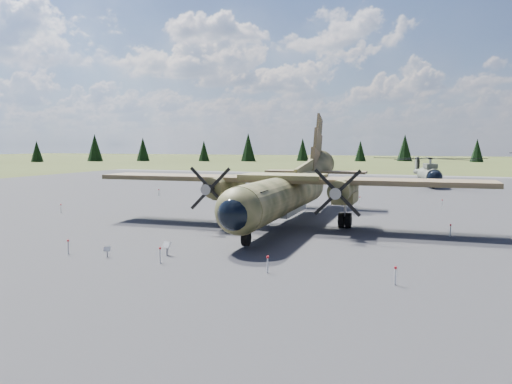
% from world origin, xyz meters
% --- Properties ---
extents(ground, '(500.00, 500.00, 0.00)m').
position_xyz_m(ground, '(0.00, 0.00, 0.00)').
color(ground, '#495425').
rests_on(ground, ground).
extents(apron, '(120.00, 120.00, 0.04)m').
position_xyz_m(apron, '(0.00, 10.00, 0.00)').
color(apron, slate).
rests_on(apron, ground).
extents(transport_plane, '(30.15, 27.41, 9.95)m').
position_xyz_m(transport_plane, '(4.44, 1.51, 2.86)').
color(transport_plane, '#414424').
rests_on(transport_plane, ground).
extents(helicopter_near, '(20.42, 21.55, 4.32)m').
position_xyz_m(helicopter_near, '(14.24, 41.12, 3.06)').
color(helicopter_near, slate).
rests_on(helicopter_near, ground).
extents(info_placard_left, '(0.42, 0.28, 0.60)m').
position_xyz_m(info_placard_left, '(-1.50, -13.31, 0.40)').
color(info_placard_left, gray).
rests_on(info_placard_left, ground).
extents(info_placard_right, '(0.54, 0.36, 0.78)m').
position_xyz_m(info_placard_right, '(1.37, -11.74, 0.52)').
color(info_placard_right, gray).
rests_on(info_placard_right, ground).
extents(barrier_fence, '(33.12, 29.62, 0.85)m').
position_xyz_m(barrier_fence, '(-0.46, -0.08, 0.51)').
color(barrier_fence, white).
rests_on(barrier_fence, ground).
extents(treeline, '(311.04, 329.14, 10.99)m').
position_xyz_m(treeline, '(8.81, -2.46, 4.85)').
color(treeline, black).
rests_on(treeline, ground).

